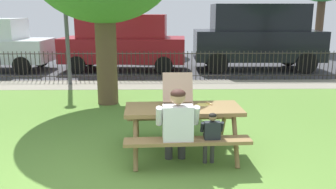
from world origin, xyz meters
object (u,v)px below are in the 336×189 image
Objects in this scene: picnic_table_foreground at (183,118)px; child_at_table at (211,134)px; pizza_slice_on_table at (204,104)px; parked_car_center at (257,35)px; adult_at_table at (177,124)px; lamp_post_walkway at (65,2)px; pizza_box_open at (178,101)px; parked_car_left at (124,41)px.

picnic_table_foreground is 0.64m from child_at_table.
parked_car_center is (2.97, 7.97, 0.53)m from pizza_slice_on_table.
adult_at_table is 6.94m from lamp_post_walkway.
pizza_box_open is 0.45m from pizza_slice_on_table.
pizza_box_open is 0.56m from adult_at_table.
child_at_table is 0.21× the size of lamp_post_walkway.
picnic_table_foreground is 6.58m from lamp_post_walkway.
child_at_table is at bearing -76.15° from parked_car_left.
pizza_box_open reaches higher than pizza_slice_on_table.
picnic_table_foreground is 0.40× the size of parked_car_left.
child_at_table is 0.18× the size of parked_car_left.
parked_car_center reaches higher than pizza_slice_on_table.
adult_at_table is 1.41× the size of child_at_table.
child_at_table is (0.49, -0.01, -0.15)m from adult_at_table.
pizza_box_open reaches higher than adult_at_table.
pizza_slice_on_table is 0.72m from child_at_table.
lamp_post_walkway is at bearing 123.40° from pizza_slice_on_table.
adult_at_table is 0.25× the size of parked_car_center.
parked_car_center is (3.42, 8.63, 0.65)m from adult_at_table.
pizza_slice_on_table is 6.58m from lamp_post_walkway.
child_at_table is at bearing -86.86° from pizza_slice_on_table.
picnic_table_foreground is 2.22× the size of child_at_table.
pizza_box_open is 0.49× the size of adult_at_table.
lamp_post_walkway reaches higher than picnic_table_foreground.
child_at_table is at bearing -54.11° from picnic_table_foreground.
lamp_post_walkway is (-3.05, 5.97, 1.81)m from adult_at_table.
pizza_box_open is 0.12× the size of parked_car_center.
child_at_table is at bearing -108.73° from parked_car_center.
lamp_post_walkway is at bearing 117.06° from adult_at_table.
pizza_box_open is 0.12× the size of parked_car_left.
parked_car_left reaches higher than picnic_table_foreground.
picnic_table_foreground is at bearing 77.16° from adult_at_table.
parked_car_center reaches higher than parked_car_left.
pizza_slice_on_table is at bearing -110.41° from parked_car_center.
pizza_box_open is 0.14× the size of lamp_post_walkway.
lamp_post_walkway reaches higher than pizza_slice_on_table.
adult_at_table reaches higher than picnic_table_foreground.
picnic_table_foreground is at bearing -112.11° from parked_car_center.
parked_car_left is (-2.13, 8.64, 0.59)m from child_at_table.
adult_at_table is at bearing -102.84° from picnic_table_foreground.
picnic_table_foreground is 0.28m from pizza_box_open.
parked_car_left reaches higher than child_at_table.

